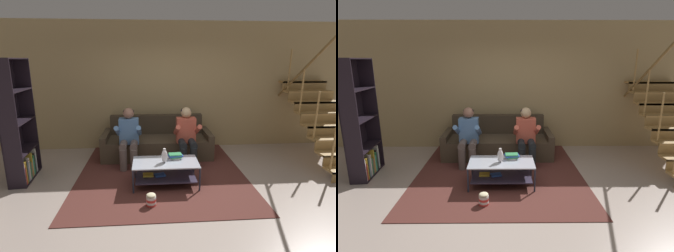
{
  "view_description": "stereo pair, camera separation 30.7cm",
  "coord_description": "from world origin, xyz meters",
  "views": [
    {
      "loc": [
        -0.41,
        -3.68,
        2.05
      ],
      "look_at": [
        -0.06,
        0.89,
        0.89
      ],
      "focal_mm": 28.0,
      "sensor_mm": 36.0,
      "label": 1
    },
    {
      "loc": [
        -0.11,
        -3.69,
        2.05
      ],
      "look_at": [
        -0.06,
        0.89,
        0.89
      ],
      "focal_mm": 28.0,
      "sensor_mm": 36.0,
      "label": 2
    }
  ],
  "objects": [
    {
      "name": "person_seated_right",
      "position": [
        0.34,
        1.28,
        0.62
      ],
      "size": [
        0.5,
        0.58,
        1.14
      ],
      "color": "black",
      "rests_on": "ground"
    },
    {
      "name": "area_rug",
      "position": [
        -0.19,
        0.97,
        0.01
      ],
      "size": [
        3.0,
        3.38,
        0.01
      ],
      "color": "#552A24",
      "rests_on": "ground"
    },
    {
      "name": "bookshelf",
      "position": [
        -2.64,
        0.79,
        0.76
      ],
      "size": [
        0.36,
        0.89,
        2.08
      ],
      "color": "black",
      "rests_on": "ground"
    },
    {
      "name": "ground",
      "position": [
        0.0,
        0.0,
        0.0
      ],
      "size": [
        16.8,
        16.8,
        0.0
      ],
      "primitive_type": "plane",
      "color": "#AB998E"
    },
    {
      "name": "coffee_table",
      "position": [
        -0.15,
        0.38,
        0.27
      ],
      "size": [
        1.08,
        0.59,
        0.41
      ],
      "color": "#ADB3C2",
      "rests_on": "ground"
    },
    {
      "name": "back_partition",
      "position": [
        0.0,
        2.46,
        1.45
      ],
      "size": [
        8.4,
        0.12,
        2.9
      ],
      "primitive_type": "cube",
      "color": "tan",
      "rests_on": "ground"
    },
    {
      "name": "vase",
      "position": [
        -0.16,
        0.35,
        0.52
      ],
      "size": [
        0.1,
        0.1,
        0.24
      ],
      "color": "silver",
      "rests_on": "coffee_table"
    },
    {
      "name": "popcorn_tub",
      "position": [
        -0.39,
        -0.28,
        0.1
      ],
      "size": [
        0.14,
        0.14,
        0.19
      ],
      "color": "red",
      "rests_on": "ground"
    },
    {
      "name": "book_stack",
      "position": [
        0.03,
        0.51,
        0.46
      ],
      "size": [
        0.27,
        0.2,
        0.09
      ],
      "color": "silver",
      "rests_on": "coffee_table"
    },
    {
      "name": "staircase_run",
      "position": [
        3.18,
        1.44,
        1.0
      ],
      "size": [
        1.05,
        2.53,
        2.69
      ],
      "color": "#AF8549",
      "rests_on": "ground"
    },
    {
      "name": "person_seated_left",
      "position": [
        -0.8,
        1.28,
        0.62
      ],
      "size": [
        0.5,
        0.58,
        1.14
      ],
      "color": "#61534E",
      "rests_on": "ground"
    },
    {
      "name": "couch",
      "position": [
        -0.23,
        1.81,
        0.28
      ],
      "size": [
        2.32,
        0.89,
        0.85
      ],
      "color": "#433729",
      "rests_on": "ground"
    }
  ]
}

